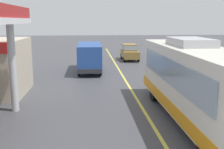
% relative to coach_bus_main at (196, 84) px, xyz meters
% --- Properties ---
extents(ground, '(120.00, 120.00, 0.00)m').
position_rel_coach_bus_main_xyz_m(ground, '(-2.03, 13.06, -1.72)').
color(ground, '#424247').
extents(lane_divider_stripe, '(0.16, 50.00, 0.01)m').
position_rel_coach_bus_main_xyz_m(lane_divider_stripe, '(-2.03, 8.06, -1.72)').
color(lane_divider_stripe, '#D8CC4C').
rests_on(lane_divider_stripe, ground).
extents(coach_bus_main, '(2.60, 11.04, 3.69)m').
position_rel_coach_bus_main_xyz_m(coach_bus_main, '(0.00, 0.00, 0.00)').
color(coach_bus_main, silver).
rests_on(coach_bus_main, ground).
extents(minibus_opposing_lane, '(2.04, 6.13, 2.44)m').
position_rel_coach_bus_main_xyz_m(minibus_opposing_lane, '(-4.73, 12.86, -0.25)').
color(minibus_opposing_lane, '#264C9E').
rests_on(minibus_opposing_lane, ground).
extents(car_trailing_behind_bus, '(1.70, 4.20, 1.82)m').
position_rel_coach_bus_main_xyz_m(car_trailing_behind_bus, '(-0.14, 19.69, -0.71)').
color(car_trailing_behind_bus, olive).
rests_on(car_trailing_behind_bus, ground).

